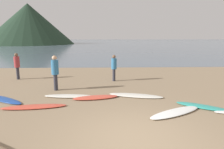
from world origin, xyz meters
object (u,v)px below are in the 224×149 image
(surfboard_3, at_px, (96,97))
(surfboard_5, at_px, (176,112))
(person_2, at_px, (17,64))
(surfboard_6, at_px, (202,106))
(person_1, at_px, (114,66))
(surfboard_2, at_px, (69,96))
(surfboard_1, at_px, (34,107))
(person_0, at_px, (55,70))
(surfboard_0, at_px, (2,99))
(surfboard_4, at_px, (136,96))

(surfboard_3, xyz_separation_m, surfboard_5, (2.87, -1.78, -0.00))
(person_2, bearing_deg, surfboard_6, -100.78)
(surfboard_5, bearing_deg, surfboard_3, 120.01)
(surfboard_3, xyz_separation_m, person_1, (0.94, 3.31, 0.87))
(surfboard_2, bearing_deg, surfboard_1, -126.29)
(person_0, distance_m, person_2, 3.89)
(surfboard_3, bearing_deg, surfboard_2, 157.38)
(surfboard_6, bearing_deg, surfboard_5, -122.20)
(person_0, bearing_deg, surfboard_0, -73.94)
(person_0, bearing_deg, surfboard_3, 33.85)
(surfboard_1, height_order, surfboard_6, surfboard_6)
(person_0, bearing_deg, surfboard_4, 51.39)
(surfboard_2, distance_m, person_1, 3.82)
(surfboard_1, relative_size, surfboard_6, 1.25)
(surfboard_0, xyz_separation_m, surfboard_5, (6.78, -1.71, 0.01))
(surfboard_4, xyz_separation_m, surfboard_6, (2.29, -1.47, 0.00))
(surfboard_4, relative_size, surfboard_6, 1.26)
(surfboard_0, distance_m, surfboard_3, 3.91)
(surfboard_0, height_order, person_0, person_0)
(surfboard_0, height_order, surfboard_3, surfboard_3)
(surfboard_0, relative_size, surfboard_2, 1.10)
(surfboard_0, relative_size, person_0, 1.41)
(surfboard_0, distance_m, person_2, 4.26)
(surfboard_1, xyz_separation_m, surfboard_3, (2.27, 1.04, 0.01))
(surfboard_4, xyz_separation_m, person_1, (-0.84, 3.08, 0.87))
(person_0, relative_size, person_2, 1.06)
(surfboard_5, xyz_separation_m, person_0, (-4.89, 3.17, 0.97))
(surfboard_1, height_order, surfboard_4, same)
(surfboard_6, height_order, person_0, person_0)
(surfboard_5, distance_m, person_1, 5.51)
(person_0, bearing_deg, surfboard_6, 45.04)
(surfboard_1, bearing_deg, surfboard_6, -8.61)
(surfboard_4, height_order, surfboard_6, surfboard_6)
(surfboard_3, relative_size, person_1, 1.26)
(surfboard_5, bearing_deg, person_0, 118.86)
(person_2, bearing_deg, person_1, -77.16)
(person_0, bearing_deg, surfboard_2, 15.14)
(surfboard_6, relative_size, person_1, 1.23)
(surfboard_6, bearing_deg, surfboard_4, -179.05)
(surfboard_0, bearing_deg, surfboard_6, 24.18)
(surfboard_1, xyz_separation_m, person_2, (-2.67, 5.00, 0.91))
(surfboard_4, height_order, person_0, person_0)
(surfboard_5, bearing_deg, surfboard_4, 90.36)
(surfboard_4, distance_m, surfboard_5, 2.29)
(surfboard_1, relative_size, surfboard_2, 1.07)
(surfboard_6, bearing_deg, surfboard_0, -154.73)
(surfboard_1, distance_m, surfboard_3, 2.50)
(surfboard_3, distance_m, surfboard_4, 1.79)
(surfboard_3, distance_m, surfboard_6, 4.26)
(surfboard_3, bearing_deg, surfboard_6, -27.54)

